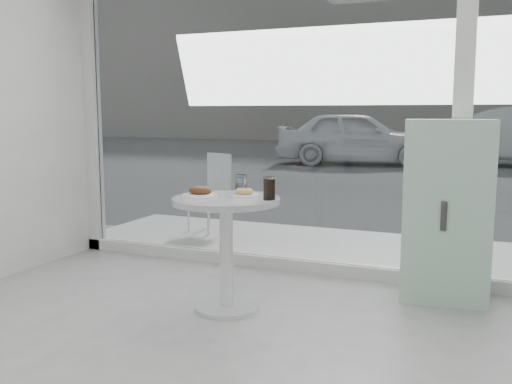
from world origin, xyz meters
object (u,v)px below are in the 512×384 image
at_px(cola_glass, 269,189).
at_px(water_tumbler_a, 241,187).
at_px(plate_fritter, 200,192).
at_px(car_white, 357,138).
at_px(water_tumbler_b, 241,185).
at_px(main_table, 226,230).
at_px(mint_cabinet, 446,211).
at_px(plate_donut, 244,193).
at_px(patio_chair, 213,187).

bearing_deg(cola_glass, water_tumbler_a, 151.95).
height_order(plate_fritter, water_tumbler_a, water_tumbler_a).
relative_size(car_white, water_tumbler_b, 30.18).
xyz_separation_m(main_table, mint_cabinet, (1.34, 0.80, 0.09)).
xyz_separation_m(plate_donut, cola_glass, (0.21, -0.08, 0.05)).
xyz_separation_m(car_white, plate_fritter, (1.44, -11.08, 0.11)).
bearing_deg(patio_chair, water_tumbler_b, -39.35).
relative_size(patio_chair, plate_fritter, 3.28).
bearing_deg(cola_glass, main_table, -174.44).
bearing_deg(plate_fritter, cola_glass, 5.79).
bearing_deg(mint_cabinet, cola_glass, -150.24).
distance_m(mint_cabinet, patio_chair, 2.85).
xyz_separation_m(car_white, water_tumbler_a, (1.65, -10.89, 0.13)).
bearing_deg(water_tumbler_b, plate_donut, -54.24).
distance_m(car_white, plate_fritter, 11.18).
distance_m(plate_fritter, plate_donut, 0.30).
xyz_separation_m(main_table, patio_chair, (-1.18, 2.12, -0.03)).
distance_m(plate_fritter, water_tumbler_a, 0.29).
bearing_deg(mint_cabinet, water_tumbler_b, -162.06).
bearing_deg(plate_donut, car_white, 98.83).
bearing_deg(plate_donut, patio_chair, 122.20).
bearing_deg(mint_cabinet, patio_chair, 145.63).
distance_m(plate_donut, cola_glass, 0.23).
bearing_deg(mint_cabinet, water_tumbler_a, -160.92).
xyz_separation_m(main_table, water_tumbler_b, (0.02, 0.20, 0.28)).
xyz_separation_m(main_table, plate_fritter, (-0.18, -0.02, 0.25)).
xyz_separation_m(main_table, plate_donut, (0.08, 0.11, 0.24)).
height_order(main_table, water_tumbler_b, water_tumbler_b).
distance_m(patio_chair, water_tumbler_a, 2.32).
relative_size(car_white, cola_glass, 27.25).
xyz_separation_m(plate_donut, water_tumbler_a, (-0.05, 0.06, 0.03)).
bearing_deg(plate_fritter, water_tumbler_a, 41.13).
bearing_deg(plate_donut, water_tumbler_a, 130.38).
distance_m(mint_cabinet, water_tumbler_b, 1.46).
bearing_deg(mint_cabinet, main_table, -155.87).
height_order(patio_chair, cola_glass, cola_glass).
height_order(plate_fritter, plate_donut, plate_fritter).
distance_m(plate_fritter, cola_glass, 0.48).
relative_size(main_table, plate_fritter, 3.02).
distance_m(main_table, mint_cabinet, 1.56).
bearing_deg(water_tumbler_a, patio_chair, 121.93).
bearing_deg(plate_fritter, main_table, 6.15).
xyz_separation_m(plate_donut, water_tumbler_b, (-0.06, 0.09, 0.04)).
relative_size(mint_cabinet, cola_glass, 8.65).
distance_m(main_table, water_tumbler_b, 0.34).
relative_size(mint_cabinet, plate_donut, 6.23).
bearing_deg(plate_donut, cola_glass, -20.82).
xyz_separation_m(plate_fritter, plate_donut, (0.27, 0.13, -0.01)).
bearing_deg(car_white, mint_cabinet, -174.78).
bearing_deg(car_white, patio_chair, 171.94).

